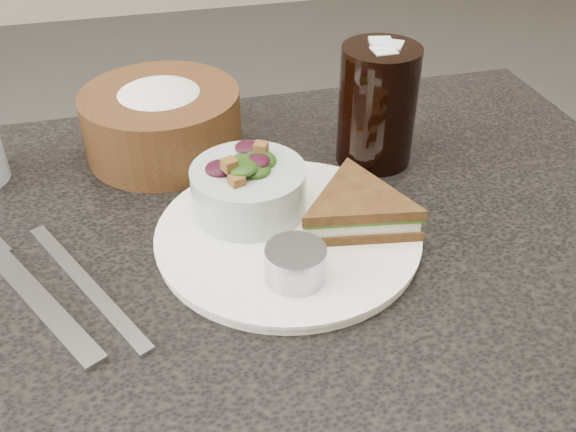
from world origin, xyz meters
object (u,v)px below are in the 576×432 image
at_px(sandwich, 358,209).
at_px(bread_basket, 161,112).
at_px(cola_glass, 378,101).
at_px(salad_bowl, 248,182).
at_px(dressing_ramekin, 296,264).
at_px(dinner_plate, 288,235).

bearing_deg(sandwich, bread_basket, 137.85).
bearing_deg(cola_glass, bread_basket, 161.71).
xyz_separation_m(salad_bowl, dressing_ramekin, (0.02, -0.12, -0.02)).
bearing_deg(dinner_plate, sandwich, -5.35).
bearing_deg(cola_glass, sandwich, -116.86).
relative_size(bread_basket, cola_glass, 1.24).
height_order(dinner_plate, bread_basket, bread_basket).
height_order(sandwich, bread_basket, bread_basket).
height_order(dinner_plate, cola_glass, cola_glass).
relative_size(dressing_ramekin, cola_glass, 0.37).
xyz_separation_m(dinner_plate, salad_bowl, (-0.03, 0.05, 0.04)).
xyz_separation_m(sandwich, salad_bowl, (-0.10, 0.05, 0.02)).
xyz_separation_m(dinner_plate, sandwich, (0.07, -0.01, 0.02)).
distance_m(salad_bowl, cola_glass, 0.19).
bearing_deg(dressing_ramekin, cola_glass, 52.96).
distance_m(salad_bowl, dressing_ramekin, 0.12).
relative_size(sandwich, bread_basket, 0.74).
xyz_separation_m(dinner_plate, bread_basket, (-0.10, 0.21, 0.05)).
distance_m(salad_bowl, bread_basket, 0.18).
relative_size(dressing_ramekin, bread_basket, 0.30).
distance_m(sandwich, cola_glass, 0.16).
bearing_deg(bread_basket, sandwich, -51.34).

